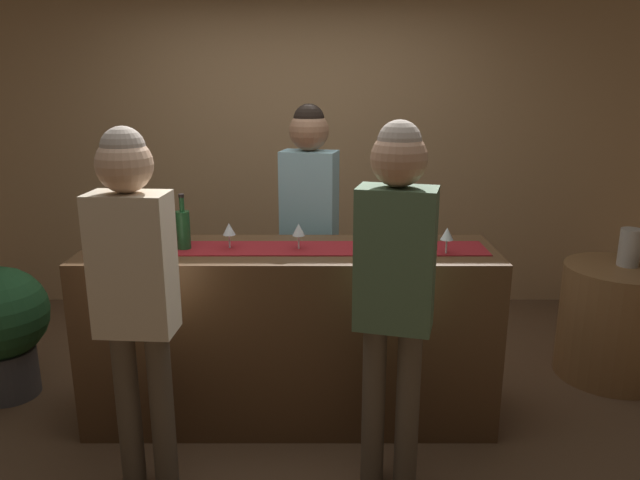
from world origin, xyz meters
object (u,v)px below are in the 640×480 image
object	(u,v)px
bartender	(309,210)
wine_bottle_green	(183,229)
potted_plant_tall	(2,323)
wine_glass_far_end	(229,230)
round_side_table	(614,322)
wine_glass_near_customer	(299,231)
customer_browsing	(134,277)
vase_on_side_table	(630,247)
wine_glass_mid_counter	(447,235)
wine_bottle_amber	(401,226)
customer_sipping	(395,271)

from	to	relation	value
bartender	wine_bottle_green	bearing A→B (deg)	55.48
potted_plant_tall	bartender	bearing A→B (deg)	11.15
wine_glass_far_end	round_side_table	bearing A→B (deg)	11.40
wine_glass_near_customer	round_side_table	distance (m)	2.20
customer_browsing	round_side_table	size ratio (longest dim) A/B	2.30
round_side_table	potted_plant_tall	world-z (taller)	potted_plant_tall
wine_glass_far_end	vase_on_side_table	xyz separation A→B (m)	(2.43, 0.51, -0.24)
wine_glass_mid_counter	potted_plant_tall	distance (m)	2.66
vase_on_side_table	wine_bottle_amber	bearing A→B (deg)	-163.25
wine_bottle_amber	wine_bottle_green	bearing A→B (deg)	-176.73
wine_glass_far_end	customer_sipping	world-z (taller)	customer_sipping
wine_bottle_green	potted_plant_tall	world-z (taller)	wine_bottle_green
wine_glass_mid_counter	vase_on_side_table	size ratio (longest dim) A/B	0.60
round_side_table	vase_on_side_table	distance (m)	0.49
customer_sipping	vase_on_side_table	bearing A→B (deg)	49.67
wine_glass_far_end	customer_browsing	world-z (taller)	customer_browsing
customer_browsing	potted_plant_tall	distance (m)	1.50
bartender	customer_browsing	size ratio (longest dim) A/B	1.02
vase_on_side_table	wine_glass_far_end	bearing A→B (deg)	-168.10
wine_bottle_amber	potted_plant_tall	world-z (taller)	wine_bottle_amber
wine_bottle_green	wine_glass_near_customer	world-z (taller)	wine_bottle_green
customer_sipping	round_side_table	size ratio (longest dim) A/B	2.34
vase_on_side_table	potted_plant_tall	bearing A→B (deg)	-175.62
wine_bottle_amber	vase_on_side_table	distance (m)	1.60
wine_glass_mid_counter	customer_browsing	bearing A→B (deg)	-160.11
wine_glass_far_end	round_side_table	world-z (taller)	wine_glass_far_end
wine_glass_mid_counter	vase_on_side_table	distance (m)	1.45
wine_bottle_green	wine_glass_near_customer	distance (m)	0.62
wine_glass_far_end	bartender	distance (m)	0.72
wine_glass_far_end	potted_plant_tall	world-z (taller)	wine_glass_far_end
wine_glass_mid_counter	customer_sipping	size ratio (longest dim) A/B	0.08
customer_sipping	customer_browsing	bearing A→B (deg)	-163.68
bartender	customer_browsing	xyz separation A→B (m)	(-0.74, -1.21, -0.03)
wine_bottle_amber	vase_on_side_table	xyz separation A→B (m)	(1.51, 0.45, -0.25)
bartender	potted_plant_tall	world-z (taller)	bartender
wine_bottle_green	customer_browsing	xyz separation A→B (m)	(-0.08, -0.62, -0.06)
vase_on_side_table	customer_sipping	bearing A→B (deg)	-145.32
wine_glass_near_customer	wine_glass_mid_counter	distance (m)	0.78
wine_bottle_amber	wine_glass_far_end	bearing A→B (deg)	-176.36
customer_browsing	wine_bottle_amber	bearing A→B (deg)	33.09
vase_on_side_table	round_side_table	bearing A→B (deg)	-147.12
wine_bottle_green	customer_browsing	world-z (taller)	customer_browsing
wine_glass_mid_counter	bartender	size ratio (longest dim) A/B	0.08
bartender	vase_on_side_table	bearing A→B (deg)	-167.98
vase_on_side_table	wine_glass_near_customer	bearing A→B (deg)	-165.66
bartender	customer_sipping	world-z (taller)	bartender
round_side_table	vase_on_side_table	xyz separation A→B (m)	(0.05, 0.03, 0.49)
customer_browsing	round_side_table	xyz separation A→B (m)	(2.71, 1.11, -0.69)
wine_glass_near_customer	potted_plant_tall	bearing A→B (deg)	172.64
bartender	wine_glass_near_customer	bearing A→B (deg)	99.39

